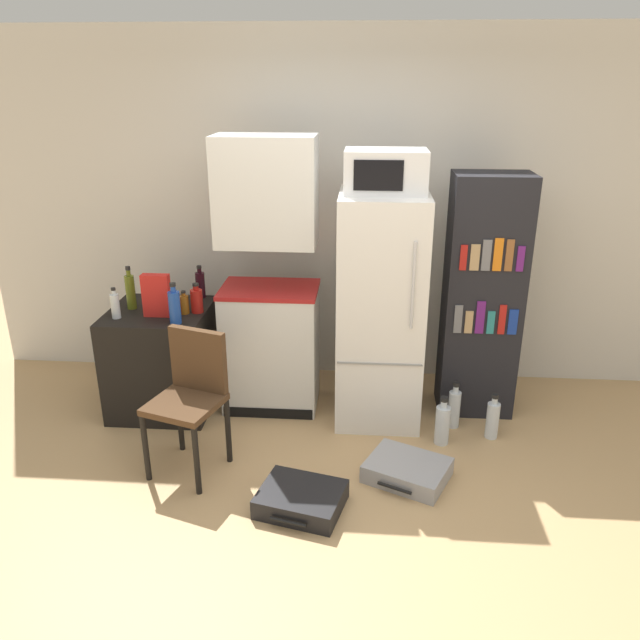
{
  "coord_description": "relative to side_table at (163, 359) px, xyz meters",
  "views": [
    {
      "loc": [
        0.08,
        -2.83,
        2.33
      ],
      "look_at": [
        -0.2,
        0.85,
        0.89
      ],
      "focal_mm": 35.0,
      "sensor_mm": 36.0,
      "label": 1
    }
  ],
  "objects": [
    {
      "name": "refrigerator",
      "position": [
        1.59,
        0.02,
        0.43
      ],
      "size": [
        0.59,
        0.68,
        1.63
      ],
      "color": "white",
      "rests_on": "ground_plane"
    },
    {
      "name": "water_bottle_front",
      "position": [
        2.38,
        -0.27,
        -0.25
      ],
      "size": [
        0.09,
        0.09,
        0.33
      ],
      "color": "silver",
      "rests_on": "ground_plane"
    },
    {
      "name": "water_bottle_middle",
      "position": [
        2.13,
        -0.14,
        -0.24
      ],
      "size": [
        0.09,
        0.09,
        0.35
      ],
      "color": "silver",
      "rests_on": "ground_plane"
    },
    {
      "name": "bottle_amber_beer",
      "position": [
        0.21,
        -0.05,
        0.46
      ],
      "size": [
        0.06,
        0.06,
        0.17
      ],
      "color": "brown",
      "rests_on": "side_table"
    },
    {
      "name": "suitcase_small_flat",
      "position": [
        1.77,
        -0.79,
        -0.33
      ],
      "size": [
        0.59,
        0.54,
        0.12
      ],
      "rotation": [
        0.0,
        0.0,
        -0.43
      ],
      "color": "#99999E",
      "rests_on": "ground_plane"
    },
    {
      "name": "wall_back",
      "position": [
        1.6,
        0.75,
        0.96
      ],
      "size": [
        6.4,
        0.1,
        2.7
      ],
      "color": "silver",
      "rests_on": "ground_plane"
    },
    {
      "name": "water_bottle_back",
      "position": [
        2.03,
        -0.37,
        -0.24
      ],
      "size": [
        0.1,
        0.1,
        0.35
      ],
      "color": "silver",
      "rests_on": "ground_plane"
    },
    {
      "name": "bottle_olive_oil",
      "position": [
        -0.19,
        0.02,
        0.52
      ],
      "size": [
        0.07,
        0.07,
        0.31
      ],
      "color": "#566619",
      "rests_on": "side_table"
    },
    {
      "name": "bookshelf",
      "position": [
        2.31,
        0.16,
        0.49
      ],
      "size": [
        0.53,
        0.38,
        1.74
      ],
      "color": "black",
      "rests_on": "ground_plane"
    },
    {
      "name": "microwave",
      "position": [
        1.59,
        0.02,
        1.38
      ],
      "size": [
        0.53,
        0.36,
        0.27
      ],
      "color": "silver",
      "rests_on": "refrigerator"
    },
    {
      "name": "bottle_clear_short",
      "position": [
        -0.23,
        -0.17,
        0.48
      ],
      "size": [
        0.06,
        0.06,
        0.22
      ],
      "color": "silver",
      "rests_on": "side_table"
    },
    {
      "name": "side_table",
      "position": [
        0.0,
        0.0,
        0.0
      ],
      "size": [
        0.7,
        0.69,
        0.77
      ],
      "color": "black",
      "rests_on": "ground_plane"
    },
    {
      "name": "kitchen_hutch",
      "position": [
        0.8,
        0.11,
        0.54
      ],
      "size": [
        0.7,
        0.49,
        1.98
      ],
      "color": "silver",
      "rests_on": "ground_plane"
    },
    {
      "name": "bottle_wine_dark",
      "position": [
        0.24,
        0.3,
        0.49
      ],
      "size": [
        0.07,
        0.07,
        0.25
      ],
      "color": "black",
      "rests_on": "side_table"
    },
    {
      "name": "suitcase_large_flat",
      "position": [
        1.15,
        -1.13,
        -0.33
      ],
      "size": [
        0.55,
        0.48,
        0.12
      ],
      "rotation": [
        0.0,
        0.0,
        -0.24
      ],
      "color": "black",
      "rests_on": "ground_plane"
    },
    {
      "name": "chair",
      "position": [
        0.43,
        -0.73,
        0.16
      ],
      "size": [
        0.5,
        0.51,
        0.9
      ],
      "rotation": [
        0.0,
        0.0,
        -0.31
      ],
      "color": "black",
      "rests_on": "ground_plane"
    },
    {
      "name": "bowl",
      "position": [
        0.04,
        0.18,
        0.4
      ],
      "size": [
        0.13,
        0.13,
        0.04
      ],
      "color": "silver",
      "rests_on": "side_table"
    },
    {
      "name": "bottle_ketchup_red",
      "position": [
        0.3,
        -0.02,
        0.48
      ],
      "size": [
        0.09,
        0.09,
        0.21
      ],
      "color": "#AD1914",
      "rests_on": "side_table"
    },
    {
      "name": "cereal_box",
      "position": [
        0.04,
        -0.11,
        0.54
      ],
      "size": [
        0.19,
        0.07,
        0.3
      ],
      "color": "red",
      "rests_on": "side_table"
    },
    {
      "name": "bottle_blue_soda",
      "position": [
        0.21,
        -0.24,
        0.51
      ],
      "size": [
        0.08,
        0.08,
        0.29
      ],
      "color": "#1E47A3",
      "rests_on": "side_table"
    },
    {
      "name": "ground_plane",
      "position": [
        1.4,
        -1.25,
        -0.39
      ],
      "size": [
        24.0,
        24.0,
        0.0
      ],
      "primitive_type": "plane",
      "color": "tan"
    }
  ]
}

